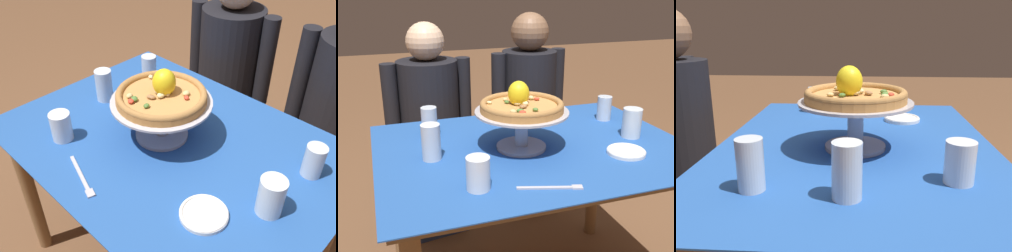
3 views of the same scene
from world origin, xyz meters
TOP-DOWN VIEW (x-y plane):
  - dining_table at (0.00, 0.00)m, footprint 1.19×0.88m
  - pizza_stand at (-0.05, 0.00)m, footprint 0.35×0.35m
  - pizza at (-0.05, 0.01)m, footprint 0.31×0.31m
  - water_glass_back_right at (0.43, 0.19)m, footprint 0.06×0.06m
  - water_glass_back_left at (-0.36, 0.23)m, footprint 0.06×0.06m
  - water_glass_side_right at (0.42, -0.03)m, footprint 0.08×0.08m
  - water_glass_front_left at (-0.29, -0.26)m, footprint 0.07×0.07m
  - water_glass_side_left at (-0.39, 0.01)m, footprint 0.07×0.07m
  - side_plate at (0.30, -0.18)m, footprint 0.14×0.14m
  - dinner_fork at (-0.07, -0.33)m, footprint 0.20×0.08m
  - diner_left at (-0.29, 0.73)m, footprint 0.47×0.36m
  - diner_right at (0.29, 0.77)m, footprint 0.47×0.36m

SIDE VIEW (x-z plane):
  - diner_left at x=-0.29m, z-range -0.03..1.12m
  - diner_right at x=0.29m, z-range -0.03..1.16m
  - dining_table at x=0.00m, z-range 0.26..1.00m
  - dinner_fork at x=-0.07m, z-range 0.74..0.74m
  - side_plate at x=0.30m, z-range 0.74..0.76m
  - water_glass_front_left at x=-0.29m, z-range 0.73..0.84m
  - water_glass_back_right at x=0.43m, z-range 0.73..0.84m
  - water_glass_side_right at x=0.42m, z-range 0.73..0.85m
  - water_glass_back_left at x=-0.36m, z-range 0.73..0.86m
  - water_glass_side_left at x=-0.39m, z-range 0.73..0.86m
  - pizza_stand at x=-0.05m, z-range 0.76..0.91m
  - pizza at x=-0.05m, z-range 0.86..0.97m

